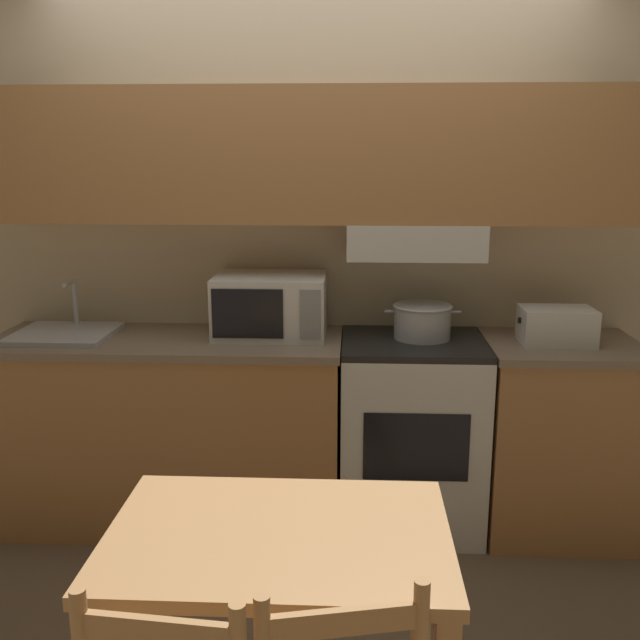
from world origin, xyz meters
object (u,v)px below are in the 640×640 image
at_px(cooking_pot, 422,320).
at_px(dining_table, 278,579).
at_px(microwave, 271,305).
at_px(stove_range, 411,433).
at_px(sink_basin, 64,333).
at_px(toaster, 557,326).

relative_size(cooking_pot, dining_table, 0.39).
distance_m(cooking_pot, microwave, 0.70).
distance_m(stove_range, sink_basin, 1.69).
height_order(microwave, sink_basin, microwave).
bearing_deg(microwave, stove_range, -6.08).
relative_size(cooking_pot, microwave, 0.69).
relative_size(sink_basin, dining_table, 0.49).
xyz_separation_m(cooking_pot, toaster, (0.59, -0.07, -0.00)).
distance_m(sink_basin, dining_table, 1.89).
xyz_separation_m(cooking_pot, sink_basin, (-1.66, -0.05, -0.07)).
bearing_deg(microwave, cooking_pot, -2.20).
bearing_deg(toaster, cooking_pot, 173.05).
relative_size(stove_range, dining_table, 1.01).
xyz_separation_m(cooking_pot, microwave, (-0.70, 0.03, 0.06)).
bearing_deg(cooking_pot, stove_range, -132.92).
xyz_separation_m(toaster, sink_basin, (-2.25, 0.02, -0.07)).
height_order(stove_range, microwave, microwave).
bearing_deg(stove_range, microwave, 173.92).
bearing_deg(sink_basin, microwave, 4.57).
xyz_separation_m(sink_basin, dining_table, (1.15, -1.47, -0.29)).
xyz_separation_m(toaster, dining_table, (-1.10, -1.45, -0.36)).
bearing_deg(microwave, sink_basin, -175.43).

